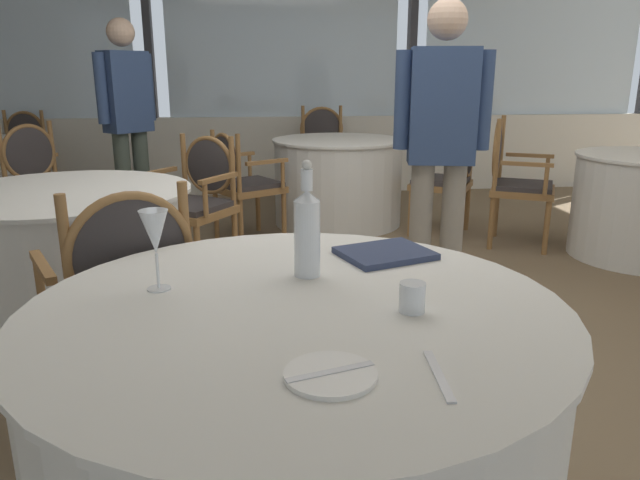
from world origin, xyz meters
TOP-DOWN VIEW (x-y plane):
  - ground_plane at (0.00, 0.00)m, footprint 12.48×12.48m
  - window_wall_far at (-0.00, 3.60)m, footprint 9.05×0.14m
  - foreground_table at (-0.28, -1.66)m, footprint 1.39×1.39m
  - side_plate at (-0.24, -2.04)m, footprint 0.18×0.18m
  - butter_knife at (-0.24, -2.04)m, footprint 0.18×0.07m
  - dinner_fork at (-0.03, -2.06)m, footprint 0.03×0.20m
  - water_bottle at (-0.23, -1.44)m, footprint 0.08×0.08m
  - wine_glass at (-0.64, -1.50)m, footprint 0.08×0.08m
  - water_tumbler at (0.00, -1.74)m, footprint 0.06×0.06m
  - menu_book at (0.03, -1.28)m, footprint 0.33×0.30m
  - background_table_0 at (0.38, 2.13)m, footprint 1.16×1.16m
  - dining_chair_0_0 at (-0.48, 1.62)m, footprint 0.63×0.65m
  - dining_chair_0_1 at (1.26, 1.63)m, footprint 0.63×0.65m
  - dining_chair_0_2 at (0.37, 3.14)m, footprint 0.54×0.48m
  - background_table_1 at (-1.32, -0.02)m, footprint 1.26×1.26m
  - dining_chair_1_0 at (-0.85, -0.97)m, footprint 0.64×0.62m
  - dining_chair_1_1 at (-0.74, 0.86)m, footprint 0.66×0.64m
  - dining_chair_2_1 at (1.62, 1.30)m, footprint 0.62×0.65m
  - dining_chair_3_0 at (-2.74, 3.38)m, footprint 0.59×0.54m
  - dining_chair_3_2 at (-2.14, 1.70)m, footprint 0.65×0.66m
  - diner_person_0 at (-1.38, 2.02)m, footprint 0.40×0.40m
  - diner_person_1 at (0.67, 0.16)m, footprint 0.52×0.27m

SIDE VIEW (x-z plane):
  - ground_plane at x=0.00m, z-range 0.00..0.00m
  - foreground_table at x=-0.28m, z-range 0.00..0.76m
  - background_table_0 at x=0.38m, z-range 0.00..0.76m
  - background_table_1 at x=-1.32m, z-range 0.00..0.76m
  - dining_chair_0_0 at x=-0.48m, z-range 0.08..0.97m
  - dining_chair_0_1 at x=1.26m, z-range 0.07..1.00m
  - dining_chair_1_1 at x=-0.74m, z-range 0.09..1.01m
  - dining_chair_3_0 at x=-2.74m, z-range 0.08..1.02m
  - dining_chair_1_0 at x=-0.85m, z-range 0.07..1.03m
  - dining_chair_0_2 at x=0.37m, z-range 0.07..1.06m
  - dining_chair_3_2 at x=-2.14m, z-range 0.09..1.05m
  - dining_chair_2_1 at x=1.62m, z-range 0.08..1.07m
  - dinner_fork at x=-0.03m, z-range 0.76..0.76m
  - side_plate at x=-0.24m, z-range 0.76..0.77m
  - menu_book at x=0.03m, z-range 0.76..0.78m
  - butter_knife at x=-0.24m, z-range 0.77..0.77m
  - water_tumbler at x=0.00m, z-range 0.76..0.83m
  - water_bottle at x=-0.23m, z-range 0.72..1.06m
  - wine_glass at x=-0.64m, z-range 0.80..1.03m
  - diner_person_1 at x=0.67m, z-range 0.12..1.82m
  - diner_person_0 at x=-1.38m, z-range 0.13..1.87m
  - window_wall_far at x=0.00m, z-range -0.28..2.49m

